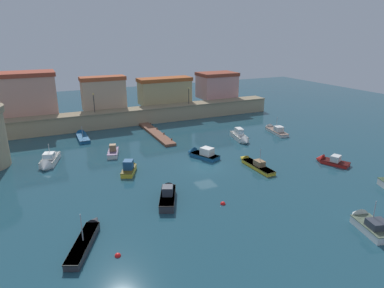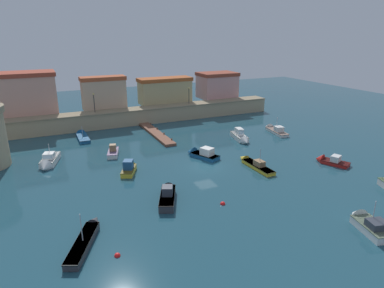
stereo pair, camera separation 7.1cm
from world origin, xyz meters
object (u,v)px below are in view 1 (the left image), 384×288
object	(u,v)px
moored_boat_5	(87,237)
mooring_buoy_0	(223,204)
moored_boat_9	(201,154)
moored_boat_4	(368,223)
quay_lamp_0	(94,100)
quay_lamp_1	(189,93)
moored_boat_12	(329,161)
moored_boat_7	(129,168)
moored_boat_8	(253,164)
moored_boat_1	(113,151)
moored_boat_0	(82,136)
moored_boat_2	(48,162)
moored_boat_6	(168,194)
moored_boat_11	(274,130)
mooring_buoy_1	(118,256)
moored_boat_3	(241,137)

from	to	relation	value
moored_boat_5	mooring_buoy_0	size ratio (longest dim) A/B	13.19
moored_boat_9	moored_boat_4	bearing A→B (deg)	167.95
moored_boat_4	quay_lamp_0	bearing A→B (deg)	35.09
quay_lamp_1	moored_boat_5	distance (m)	43.85
moored_boat_9	moored_boat_12	size ratio (longest dim) A/B	1.17
moored_boat_7	mooring_buoy_0	distance (m)	13.75
moored_boat_7	mooring_buoy_0	bearing A→B (deg)	-126.45
moored_boat_8	quay_lamp_0	bearing A→B (deg)	28.52
moored_boat_8	moored_boat_12	distance (m)	10.29
quay_lamp_0	quay_lamp_1	size ratio (longest dim) A/B	1.06
moored_boat_9	moored_boat_1	bearing A→B (deg)	34.08
quay_lamp_1	moored_boat_0	xyz separation A→B (m)	(-21.62, -4.94, -4.81)
moored_boat_2	moored_boat_5	size ratio (longest dim) A/B	0.84
moored_boat_7	moored_boat_6	bearing A→B (deg)	-142.35
mooring_buoy_0	moored_boat_2	bearing A→B (deg)	129.14
moored_boat_2	moored_boat_8	bearing A→B (deg)	81.21
moored_boat_4	moored_boat_8	size ratio (longest dim) A/B	0.73
moored_boat_4	moored_boat_12	distance (m)	15.91
moored_boat_7	moored_boat_2	bearing A→B (deg)	79.75
quay_lamp_0	moored_boat_11	size ratio (longest dim) A/B	0.50
mooring_buoy_1	quay_lamp_0	bearing A→B (deg)	82.36
moored_boat_12	mooring_buoy_0	xyz separation A→B (m)	(-18.44, -3.88, -0.35)
moored_boat_7	moored_boat_9	size ratio (longest dim) A/B	0.80
moored_boat_11	mooring_buoy_1	xyz separation A→B (m)	(-32.84, -22.96, -0.37)
moored_boat_11	moored_boat_12	xyz separation A→B (m)	(-2.79, -15.25, -0.02)
moored_boat_5	mooring_buoy_0	bearing A→B (deg)	-61.65
moored_boat_1	moored_boat_12	xyz separation A→B (m)	(25.10, -15.77, -0.09)
moored_boat_1	moored_boat_7	bearing A→B (deg)	-160.22
moored_boat_1	moored_boat_5	bearing A→B (deg)	178.76
moored_boat_7	moored_boat_12	world-z (taller)	moored_boat_7
moored_boat_0	mooring_buoy_0	xyz separation A→B (m)	(9.62, -29.72, -0.28)
quay_lamp_1	moored_boat_2	world-z (taller)	quay_lamp_1
moored_boat_4	moored_boat_9	size ratio (longest dim) A/B	0.95
moored_boat_0	moored_boat_2	world-z (taller)	moored_boat_2
moored_boat_7	moored_boat_9	distance (m)	10.46
quay_lamp_0	moored_boat_3	world-z (taller)	quay_lamp_0
quay_lamp_1	moored_boat_8	distance (m)	27.96
moored_boat_4	moored_boat_6	distance (m)	18.91
moored_boat_4	moored_boat_11	distance (m)	30.72
moored_boat_0	mooring_buoy_0	bearing A→B (deg)	-161.69
moored_boat_4	moored_boat_8	distance (m)	16.53
moored_boat_0	moored_boat_12	world-z (taller)	moored_boat_0
moored_boat_7	moored_boat_12	distance (m)	26.12
moored_boat_6	moored_boat_12	distance (m)	23.00
moored_boat_0	moored_boat_11	world-z (taller)	moored_boat_11
moored_boat_2	moored_boat_4	size ratio (longest dim) A/B	1.17
moored_boat_7	mooring_buoy_1	size ratio (longest dim) A/B	8.67
moored_boat_2	moored_boat_3	distance (m)	28.62
moored_boat_0	moored_boat_9	distance (m)	21.37
moored_boat_5	moored_boat_7	bearing A→B (deg)	-3.68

